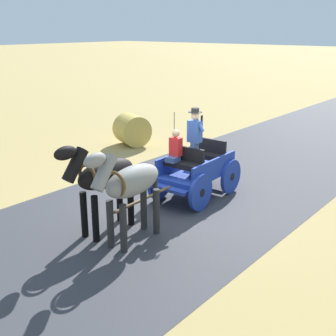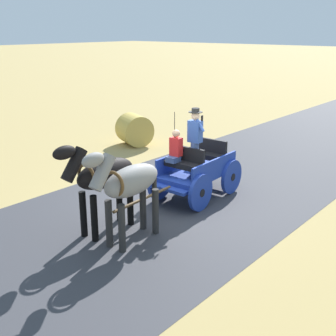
% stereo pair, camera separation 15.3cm
% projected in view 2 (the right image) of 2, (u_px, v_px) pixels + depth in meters
% --- Properties ---
extents(ground_plane, '(200.00, 200.00, 0.00)m').
position_uv_depth(ground_plane, '(175.00, 203.00, 11.65)').
color(ground_plane, tan).
extents(road_surface, '(6.30, 160.00, 0.01)m').
position_uv_depth(road_surface, '(175.00, 203.00, 11.65)').
color(road_surface, '#38383D').
rests_on(road_surface, ground).
extents(horse_drawn_carriage, '(1.51, 4.51, 2.50)m').
position_uv_depth(horse_drawn_carriage, '(195.00, 168.00, 11.81)').
color(horse_drawn_carriage, '#1E3899').
rests_on(horse_drawn_carriage, ground).
extents(horse_near_side, '(0.64, 2.13, 2.21)m').
position_uv_depth(horse_near_side, '(128.00, 184.00, 9.15)').
color(horse_near_side, gray).
rests_on(horse_near_side, ground).
extents(horse_off_side, '(0.57, 2.13, 2.21)m').
position_uv_depth(horse_off_side, '(102.00, 176.00, 9.61)').
color(horse_off_side, black).
rests_on(horse_off_side, ground).
extents(hay_bale, '(1.46, 1.52, 1.20)m').
position_uv_depth(hay_bale, '(134.00, 130.00, 17.21)').
color(hay_bale, gold).
rests_on(hay_bale, ground).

